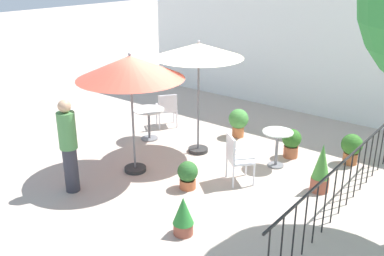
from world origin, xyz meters
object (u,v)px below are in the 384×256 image
potted_plant_1 (183,216)px  patio_chair_1 (236,156)px  cafe_table_0 (149,118)px  potted_plant_0 (291,142)px  potted_plant_2 (239,121)px  potted_plant_3 (321,169)px  potted_plant_4 (352,147)px  standing_person (68,145)px  potted_plant_5 (188,174)px  patio_umbrella_0 (199,52)px  patio_chair_0 (167,108)px  patio_umbrella_1 (130,68)px  cafe_table_1 (277,142)px

potted_plant_1 → patio_chair_1: bearing=99.2°
cafe_table_0 → potted_plant_0: cafe_table_0 is taller
potted_plant_2 → potted_plant_3: potted_plant_3 is taller
potted_plant_4 → potted_plant_0: bearing=-157.2°
potted_plant_3 → standing_person: bearing=-141.7°
potted_plant_5 → standing_person: 2.22m
potted_plant_0 → potted_plant_4: potted_plant_4 is taller
cafe_table_0 → potted_plant_3: 4.21m
potted_plant_4 → potted_plant_5: bearing=-124.0°
patio_umbrella_0 → cafe_table_0: (-1.36, -0.14, -1.71)m
cafe_table_0 → potted_plant_0: (3.10, 1.16, -0.17)m
patio_chair_0 → potted_plant_3: bearing=-9.8°
patio_chair_0 → potted_plant_3: 4.49m
cafe_table_0 → potted_plant_1: 4.00m
patio_umbrella_1 → potted_plant_5: bearing=4.4°
cafe_table_0 → cafe_table_1: size_ratio=0.97×
cafe_table_1 → potted_plant_4: (1.16, 1.08, -0.16)m
cafe_table_0 → patio_umbrella_0: bearing=5.7°
patio_umbrella_0 → potted_plant_5: size_ratio=4.61×
patio_umbrella_1 → potted_plant_3: patio_umbrella_1 is taller
patio_umbrella_1 → patio_chair_1: 2.58m
cafe_table_1 → potted_plant_1: cafe_table_1 is taller
potted_plant_1 → standing_person: bearing=-175.3°
patio_chair_0 → potted_plant_2: patio_chair_0 is taller
patio_chair_1 → potted_plant_2: (-1.23, 1.99, -0.14)m
standing_person → potted_plant_1: bearing=4.7°
cafe_table_0 → standing_person: size_ratio=0.42×
cafe_table_0 → standing_person: standing_person is taller
cafe_table_1 → potted_plant_2: 1.75m
patio_chair_1 → potted_plant_1: (0.32, -1.96, -0.22)m
potted_plant_4 → potted_plant_3: bearing=-90.8°
cafe_table_1 → potted_plant_2: (-1.50, 0.89, -0.12)m
patio_umbrella_0 → cafe_table_1: bearing=13.9°
potted_plant_2 → potted_plant_3: (2.64, -1.33, 0.05)m
cafe_table_1 → patio_chair_0: size_ratio=0.88×
patio_umbrella_1 → potted_plant_0: bearing=50.1°
patio_chair_0 → patio_chair_1: 3.33m
potted_plant_3 → potted_plant_4: size_ratio=1.43×
patio_chair_1 → potted_plant_3: (1.41, 0.66, -0.09)m
patio_chair_0 → patio_umbrella_0: bearing=-25.4°
potted_plant_5 → potted_plant_3: bearing=36.0°
patio_umbrella_0 → potted_plant_4: patio_umbrella_0 is taller
patio_umbrella_1 → patio_chair_0: bearing=116.8°
cafe_table_0 → patio_chair_0: bearing=103.5°
cafe_table_1 → potted_plant_0: (0.03, 0.60, -0.18)m
potted_plant_0 → potted_plant_5: bearing=-109.2°
potted_plant_1 → potted_plant_0: bearing=90.2°
potted_plant_4 → cafe_table_0: bearing=-158.9°
cafe_table_0 → potted_plant_2: size_ratio=1.08×
cafe_table_0 → cafe_table_1: 3.12m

